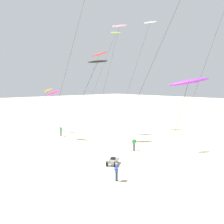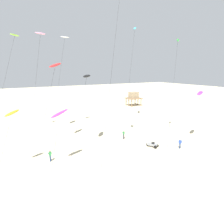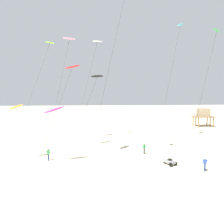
% 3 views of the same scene
% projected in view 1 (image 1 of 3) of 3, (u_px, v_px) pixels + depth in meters
% --- Properties ---
extents(ground_plane, '(260.00, 260.00, 0.00)m').
position_uv_depth(ground_plane, '(75.00, 153.00, 30.24)').
color(ground_plane, beige).
extents(kite_orange, '(3.59, 2.65, 7.96)m').
position_uv_depth(kite_orange, '(48.00, 91.00, 42.14)').
color(kite_orange, orange).
rests_on(kite_orange, ground).
extents(kite_pink, '(5.10, 4.25, 19.32)m').
position_uv_depth(kite_pink, '(119.00, 27.00, 43.79)').
color(kite_pink, pink).
rests_on(kite_pink, ground).
extents(kite_black, '(5.63, 4.93, 12.06)m').
position_uv_depth(kite_black, '(98.00, 62.00, 35.03)').
color(kite_black, black).
rests_on(kite_black, ground).
extents(kite_red, '(5.86, 4.68, 14.03)m').
position_uv_depth(kite_red, '(99.00, 55.00, 40.10)').
color(kite_red, red).
rests_on(kite_red, ground).
extents(kite_lime, '(6.86, 5.55, 18.96)m').
position_uv_depth(kite_lime, '(115.00, 35.00, 48.60)').
color(kite_lime, '#8CD833').
rests_on(kite_lime, ground).
extents(kite_purple, '(2.93, 2.13, 9.15)m').
position_uv_depth(kite_purple, '(188.00, 82.00, 17.18)').
color(kite_purple, purple).
rests_on(kite_purple, ground).
extents(kite_white, '(5.94, 4.59, 19.28)m').
position_uv_depth(kite_white, '(149.00, 25.00, 41.71)').
color(kite_white, white).
rests_on(kite_white, ground).
extents(kite_magenta, '(3.26, 2.25, 7.79)m').
position_uv_depth(kite_magenta, '(53.00, 93.00, 36.93)').
color(kite_magenta, '#D8339E').
rests_on(kite_magenta, ground).
extents(kite_flyer_nearest, '(0.57, 0.54, 1.67)m').
position_uv_depth(kite_flyer_nearest, '(61.00, 131.00, 39.76)').
color(kite_flyer_nearest, navy).
rests_on(kite_flyer_nearest, ground).
extents(kite_flyer_middle, '(0.71, 0.70, 1.67)m').
position_uv_depth(kite_flyer_middle, '(134.00, 144.00, 31.13)').
color(kite_flyer_middle, '#33333D').
rests_on(kite_flyer_middle, ground).
extents(kite_flyer_furthest, '(0.71, 0.72, 1.67)m').
position_uv_depth(kite_flyer_furthest, '(117.00, 171.00, 21.42)').
color(kite_flyer_furthest, navy).
rests_on(kite_flyer_furthest, ground).
extents(beach_buggy, '(1.62, 2.08, 0.82)m').
position_uv_depth(beach_buggy, '(113.00, 161.00, 25.86)').
color(beach_buggy, gray).
rests_on(beach_buggy, ground).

